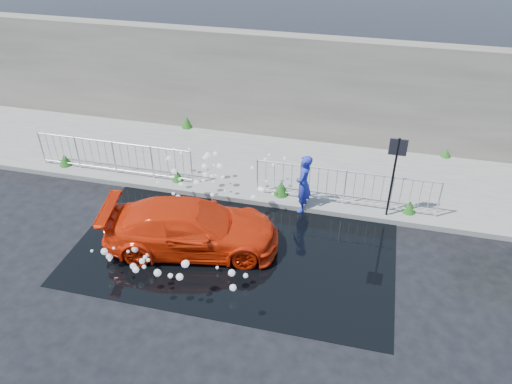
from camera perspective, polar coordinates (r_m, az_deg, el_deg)
ground at (r=12.28m, az=-5.93°, el=-8.69°), size 90.00×90.00×0.00m
pavement at (r=16.10m, az=-0.18°, el=3.17°), size 30.00×4.00×0.15m
curb at (r=14.47m, az=-2.11°, el=-0.71°), size 30.00×0.25×0.16m
retaining_wall at (r=17.23m, az=1.63°, el=12.04°), size 30.00×0.60×3.50m
puddle at (r=12.87m, az=-2.37°, el=-6.16°), size 8.00×5.00×0.01m
sign_post at (r=13.29m, az=15.59°, el=2.96°), size 0.45×0.06×2.50m
railing_left at (r=15.82m, az=-15.92°, el=3.94°), size 5.05×0.05×1.10m
railing_right at (r=14.00m, az=10.14°, el=0.64°), size 5.05×0.05×1.10m
weeds at (r=15.59m, az=-2.26°, el=3.17°), size 12.17×3.93×0.45m
water_spray at (r=13.08m, az=-7.24°, el=-1.62°), size 3.60×5.74×1.06m
red_car at (r=12.54m, az=-7.36°, el=-4.04°), size 4.59×2.58×1.26m
person at (r=13.71m, az=5.46°, el=0.93°), size 0.46×0.66×1.72m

